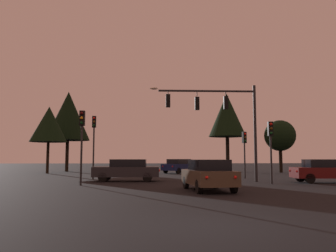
{
  "coord_description": "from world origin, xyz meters",
  "views": [
    {
      "loc": [
        -1.92,
        -7.88,
        1.56
      ],
      "look_at": [
        -0.3,
        13.63,
        3.63
      ],
      "focal_mm": 36.59,
      "sensor_mm": 36.0,
      "label": 1
    }
  ],
  "objects": [
    {
      "name": "traffic_signal_mast_arm",
      "position": [
        3.44,
        15.15,
        4.79
      ],
      "size": [
        7.36,
        0.51,
        6.65
      ],
      "color": "#232326",
      "rests_on": "ground"
    },
    {
      "name": "ground_plane",
      "position": [
        0.0,
        24.5,
        0.0
      ],
      "size": [
        168.0,
        168.0,
        0.0
      ],
      "primitive_type": "plane",
      "color": "black",
      "rests_on": "ground"
    },
    {
      "name": "tree_center_horizon",
      "position": [
        13.72,
        29.9,
        4.15
      ],
      "size": [
        3.52,
        3.52,
        5.94
      ],
      "color": "black",
      "rests_on": "ground"
    },
    {
      "name": "car_far_lane",
      "position": [
        2.13,
        29.29,
        0.8
      ],
      "size": [
        4.26,
        4.45,
        1.52
      ],
      "color": "#0F1947",
      "rests_on": "ground"
    },
    {
      "name": "tree_behind_sign",
      "position": [
        -12.0,
        29.68,
        5.25
      ],
      "size": [
        3.94,
        3.94,
        7.19
      ],
      "color": "black",
      "rests_on": "ground"
    },
    {
      "name": "traffic_light_corner_right",
      "position": [
        -5.67,
        18.89,
        3.42
      ],
      "size": [
        0.32,
        0.36,
        4.87
      ],
      "color": "#232326",
      "rests_on": "ground"
    },
    {
      "name": "tree_left_far",
      "position": [
        8.42,
        33.04,
        6.86
      ],
      "size": [
        4.52,
        4.52,
        9.56
      ],
      "color": "black",
      "rests_on": "ground"
    },
    {
      "name": "traffic_light_corner_left",
      "position": [
        6.21,
        18.82,
        2.64
      ],
      "size": [
        0.36,
        0.38,
        3.7
      ],
      "color": "#232326",
      "rests_on": "ground"
    },
    {
      "name": "car_crossing_right",
      "position": [
        10.06,
        13.82,
        0.8
      ],
      "size": [
        4.46,
        2.15,
        1.52
      ],
      "color": "#4C0F0F",
      "rests_on": "ground"
    },
    {
      "name": "car_crossing_left",
      "position": [
        -2.97,
        16.3,
        0.8
      ],
      "size": [
        4.69,
        2.13,
        1.52
      ],
      "color": "#232328",
      "rests_on": "ground"
    },
    {
      "name": "car_nearside_lane",
      "position": [
        1.32,
        8.83,
        0.79
      ],
      "size": [
        2.18,
        4.3,
        1.52
      ],
      "color": "#473828",
      "rests_on": "ground"
    },
    {
      "name": "traffic_light_far_side",
      "position": [
        -5.51,
        12.69,
        3.13
      ],
      "size": [
        0.32,
        0.36,
        4.42
      ],
      "color": "#232326",
      "rests_on": "ground"
    },
    {
      "name": "traffic_light_median",
      "position": [
        6.12,
        12.98,
        2.77
      ],
      "size": [
        0.3,
        0.35,
        3.89
      ],
      "color": "#232326",
      "rests_on": "ground"
    },
    {
      "name": "tree_right_cluster",
      "position": [
        -11.13,
        35.05,
        6.85
      ],
      "size": [
        5.37,
        5.37,
        9.9
      ],
      "color": "black",
      "rests_on": "ground"
    }
  ]
}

